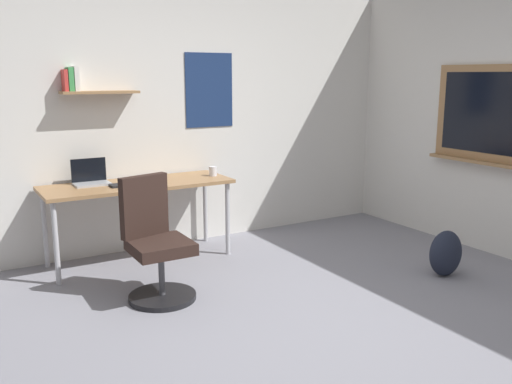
# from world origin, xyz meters

# --- Properties ---
(ground_plane) EXTENTS (5.20, 5.20, 0.00)m
(ground_plane) POSITION_xyz_m (0.00, 0.00, 0.00)
(ground_plane) COLOR gray
(ground_plane) RESTS_ON ground
(wall_back) EXTENTS (5.00, 0.30, 2.60)m
(wall_back) POSITION_xyz_m (-0.00, 2.45, 1.30)
(wall_back) COLOR silver
(wall_back) RESTS_ON ground
(desk) EXTENTS (1.70, 0.62, 0.74)m
(desk) POSITION_xyz_m (-0.61, 2.06, 0.67)
(desk) COLOR #997047
(desk) RESTS_ON ground
(office_chair) EXTENTS (0.52, 0.54, 0.95)m
(office_chair) POSITION_xyz_m (-0.79, 1.15, 0.41)
(office_chair) COLOR black
(office_chair) RESTS_ON ground
(laptop) EXTENTS (0.31, 0.21, 0.23)m
(laptop) POSITION_xyz_m (-0.99, 2.21, 0.79)
(laptop) COLOR #ADAFB5
(laptop) RESTS_ON desk
(keyboard) EXTENTS (0.37, 0.13, 0.02)m
(keyboard) POSITION_xyz_m (-0.70, 1.98, 0.75)
(keyboard) COLOR black
(keyboard) RESTS_ON desk
(computer_mouse) EXTENTS (0.10, 0.06, 0.03)m
(computer_mouse) POSITION_xyz_m (-0.42, 1.98, 0.76)
(computer_mouse) COLOR #262628
(computer_mouse) RESTS_ON desk
(coffee_mug) EXTENTS (0.08, 0.08, 0.09)m
(coffee_mug) POSITION_xyz_m (0.14, 2.03, 0.79)
(coffee_mug) COLOR silver
(coffee_mug) RESTS_ON desk
(backpack) EXTENTS (0.32, 0.22, 0.40)m
(backpack) POSITION_xyz_m (1.53, 0.34, 0.20)
(backpack) COLOR #1E2333
(backpack) RESTS_ON ground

